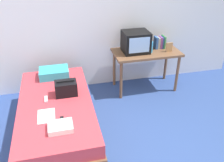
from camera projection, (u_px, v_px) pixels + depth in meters
ground_plane at (137, 156)px, 3.14m from camera, size 8.00×8.00×0.00m
wall_back at (103, 16)px, 4.19m from camera, size 5.20×0.10×2.60m
bed at (57, 117)px, 3.42m from camera, size 1.00×2.00×0.52m
desk at (146, 56)px, 4.31m from camera, size 1.16×0.60×0.74m
tv at (136, 42)px, 4.16m from camera, size 0.44×0.39×0.36m
water_bottle at (151, 47)px, 4.18m from camera, size 0.07×0.07×0.19m
book_row at (160, 42)px, 4.36m from camera, size 0.18×0.17×0.22m
picture_frame at (169, 47)px, 4.21m from camera, size 0.11×0.02×0.16m
pillow at (54, 73)px, 3.88m from camera, size 0.46×0.32×0.13m
handbag at (66, 88)px, 3.40m from camera, size 0.30×0.20×0.22m
magazine at (46, 116)px, 3.01m from camera, size 0.21×0.29×0.01m
remote_dark at (62, 121)px, 2.91m from camera, size 0.04×0.16×0.02m
remote_silver at (46, 99)px, 3.32m from camera, size 0.04×0.14×0.02m
folded_towel at (61, 127)px, 2.79m from camera, size 0.28×0.22×0.07m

